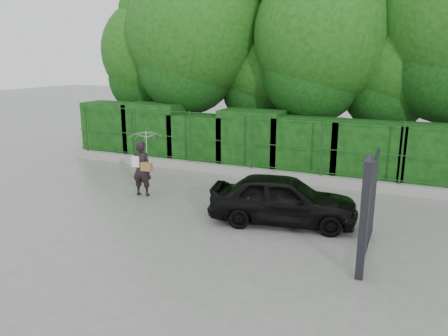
% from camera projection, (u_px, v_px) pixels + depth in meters
% --- Properties ---
extents(ground, '(80.00, 80.00, 0.00)m').
position_uv_depth(ground, '(173.00, 220.00, 10.81)').
color(ground, gray).
extents(kerb, '(14.00, 0.25, 0.30)m').
position_uv_depth(kerb, '(240.00, 171.00, 14.76)').
color(kerb, '#9E9E99').
rests_on(kerb, ground).
extents(fence, '(14.13, 0.06, 1.80)m').
position_uv_depth(fence, '(247.00, 141.00, 14.41)').
color(fence, '#174317').
rests_on(fence, kerb).
extents(hedge, '(14.20, 1.20, 2.17)m').
position_uv_depth(hedge, '(247.00, 141.00, 15.49)').
color(hedge, black).
rests_on(hedge, ground).
extents(trees, '(17.10, 6.15, 8.08)m').
position_uv_depth(trees, '(303.00, 37.00, 16.07)').
color(trees, black).
rests_on(trees, ground).
extents(gate, '(0.22, 2.33, 2.36)m').
position_uv_depth(gate, '(367.00, 209.00, 8.08)').
color(gate, '#232329').
rests_on(gate, ground).
extents(woman, '(0.93, 0.94, 1.90)m').
position_uv_depth(woman, '(145.00, 153.00, 12.39)').
color(woman, black).
rests_on(woman, ground).
extents(car, '(3.72, 2.04, 1.20)m').
position_uv_depth(car, '(283.00, 199.00, 10.48)').
color(car, black).
rests_on(car, ground).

